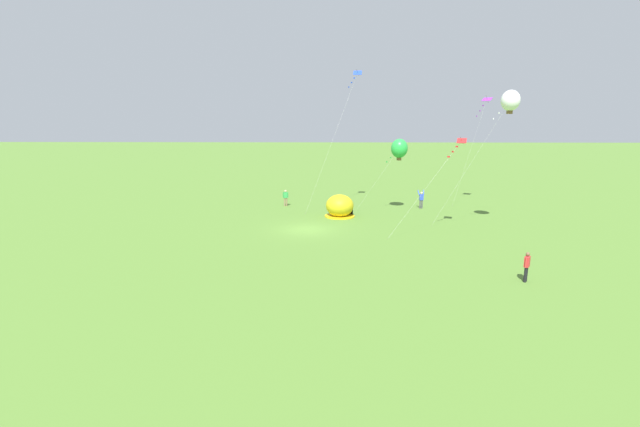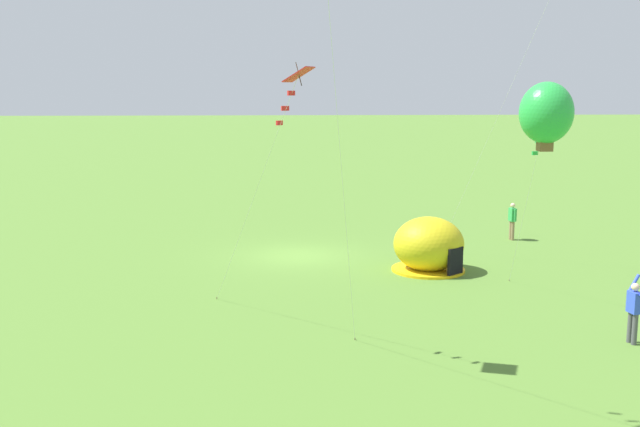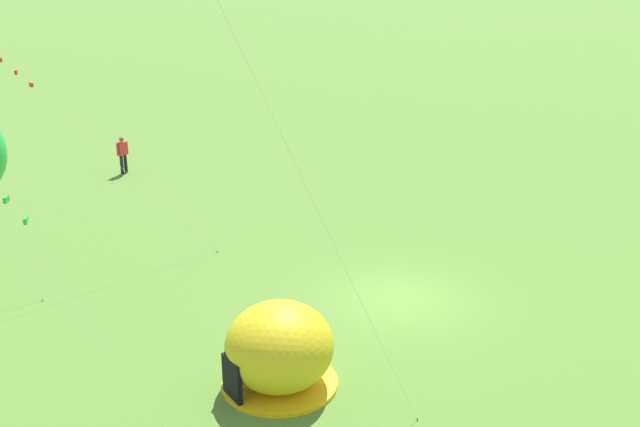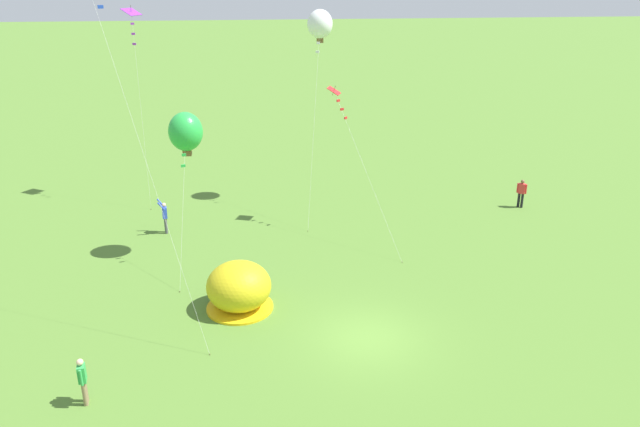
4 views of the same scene
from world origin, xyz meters
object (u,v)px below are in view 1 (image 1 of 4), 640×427
(person_arms_raised, at_px, (421,199))
(kite_white, at_px, (510,101))
(kite_blue, at_px, (355,78))
(kite_red, at_px, (458,145))
(person_strolling, at_px, (527,265))
(person_watching_sky, at_px, (286,197))
(kite_purple, at_px, (485,103))
(popup_tent, at_px, (340,206))
(kite_green, at_px, (399,149))

(person_arms_raised, relative_size, kite_white, 0.17)
(person_arms_raised, height_order, kite_blue, kite_blue)
(kite_red, bearing_deg, kite_blue, -143.35)
(kite_white, distance_m, kite_blue, 15.27)
(person_arms_raised, bearing_deg, kite_white, 27.34)
(kite_white, xyz_separation_m, kite_red, (0.48, -3.95, -3.41))
(person_strolling, bearing_deg, person_watching_sky, -143.94)
(person_strolling, xyz_separation_m, kite_purple, (-22.23, 4.74, 9.62))
(popup_tent, xyz_separation_m, kite_red, (5.31, 9.08, 5.94))
(person_watching_sky, distance_m, kite_blue, 13.96)
(kite_red, bearing_deg, person_watching_sky, -125.00)
(person_strolling, xyz_separation_m, kite_red, (-11.19, -0.95, 5.97))
(popup_tent, height_order, kite_purple, kite_purple)
(popup_tent, distance_m, kite_blue, 13.01)
(kite_white, bearing_deg, person_watching_sky, -117.75)
(kite_blue, distance_m, kite_red, 14.04)
(person_arms_raised, distance_m, kite_green, 6.15)
(kite_blue, xyz_separation_m, kite_red, (10.17, 7.57, -6.03))
(kite_white, relative_size, kite_blue, 0.81)
(kite_red, relative_size, kite_purple, 0.67)
(popup_tent, height_order, kite_white, kite_white)
(popup_tent, xyz_separation_m, kite_blue, (-4.86, 1.51, 11.98))
(popup_tent, bearing_deg, person_arms_raised, 115.53)
(person_strolling, xyz_separation_m, kite_white, (-11.67, 2.99, 9.39))
(person_watching_sky, height_order, kite_blue, kite_blue)
(person_watching_sky, xyz_separation_m, kite_blue, (0.11, 7.12, 12.01))
(person_watching_sky, bearing_deg, kite_purple, 92.14)
(person_strolling, bearing_deg, kite_purple, 167.95)
(kite_blue, bearing_deg, kite_green, 58.41)
(popup_tent, distance_m, person_strolling, 19.30)
(kite_purple, bearing_deg, kite_blue, -86.22)
(person_arms_raised, bearing_deg, person_strolling, 4.42)
(kite_blue, bearing_deg, popup_tent, -17.23)
(person_watching_sky, bearing_deg, popup_tent, 48.42)
(kite_green, bearing_deg, popup_tent, -68.33)
(kite_white, xyz_separation_m, kite_purple, (-10.56, 1.75, 0.23))
(kite_green, distance_m, kite_blue, 8.37)
(person_strolling, bearing_deg, kite_blue, -158.25)
(person_arms_raised, xyz_separation_m, person_strolling, (20.53, 1.59, -0.03))
(person_watching_sky, height_order, kite_white, kite_white)
(kite_green, xyz_separation_m, kite_red, (7.58, 3.36, 0.71))
(kite_blue, height_order, kite_red, kite_blue)
(popup_tent, relative_size, person_watching_sky, 1.63)
(kite_white, relative_size, kite_red, 1.47)
(popup_tent, distance_m, kite_white, 16.74)
(person_arms_raised, distance_m, kite_white, 13.67)
(person_watching_sky, xyz_separation_m, kite_white, (9.80, 18.63, 9.39))
(person_arms_raised, xyz_separation_m, person_watching_sky, (-0.95, -14.05, -0.03))
(person_strolling, xyz_separation_m, kite_green, (-18.77, -4.31, 5.26))
(kite_blue, bearing_deg, kite_white, 49.91)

